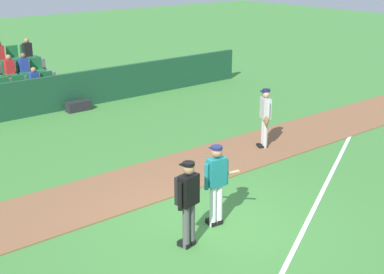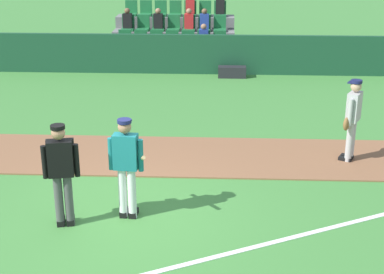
{
  "view_description": "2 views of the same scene",
  "coord_description": "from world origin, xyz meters",
  "px_view_note": "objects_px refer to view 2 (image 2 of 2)",
  "views": [
    {
      "loc": [
        -6.75,
        -7.64,
        5.45
      ],
      "look_at": [
        1.16,
        2.05,
        1.19
      ],
      "focal_mm": 50.93,
      "sensor_mm": 36.0,
      "label": 1
    },
    {
      "loc": [
        1.64,
        -8.68,
        4.7
      ],
      "look_at": [
        1.18,
        1.06,
        1.08
      ],
      "focal_mm": 53.86,
      "sensor_mm": 36.0,
      "label": 2
    }
  ],
  "objects_px": {
    "batter_teal_jersey": "(127,165)",
    "runner_grey_jersey": "(352,118)",
    "umpire_home_plate": "(61,169)",
    "equipment_bag": "(232,72)"
  },
  "relations": [
    {
      "from": "batter_teal_jersey",
      "to": "runner_grey_jersey",
      "type": "relative_size",
      "value": 1.0
    },
    {
      "from": "umpire_home_plate",
      "to": "equipment_bag",
      "type": "distance_m",
      "value": 10.4
    },
    {
      "from": "umpire_home_plate",
      "to": "runner_grey_jersey",
      "type": "xyz_separation_m",
      "value": [
        5.26,
        2.98,
        -0.04
      ]
    },
    {
      "from": "runner_grey_jersey",
      "to": "umpire_home_plate",
      "type": "bearing_deg",
      "value": -150.49
    },
    {
      "from": "batter_teal_jersey",
      "to": "umpire_home_plate",
      "type": "height_order",
      "value": "same"
    },
    {
      "from": "equipment_bag",
      "to": "runner_grey_jersey",
      "type": "bearing_deg",
      "value": -71.53
    },
    {
      "from": "batter_teal_jersey",
      "to": "equipment_bag",
      "type": "xyz_separation_m",
      "value": [
        1.92,
        9.63,
        -0.79
      ]
    },
    {
      "from": "umpire_home_plate",
      "to": "runner_grey_jersey",
      "type": "bearing_deg",
      "value": 29.51
    },
    {
      "from": "runner_grey_jersey",
      "to": "equipment_bag",
      "type": "distance_m",
      "value": 7.39
    },
    {
      "from": "batter_teal_jersey",
      "to": "umpire_home_plate",
      "type": "distance_m",
      "value": 1.05
    }
  ]
}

